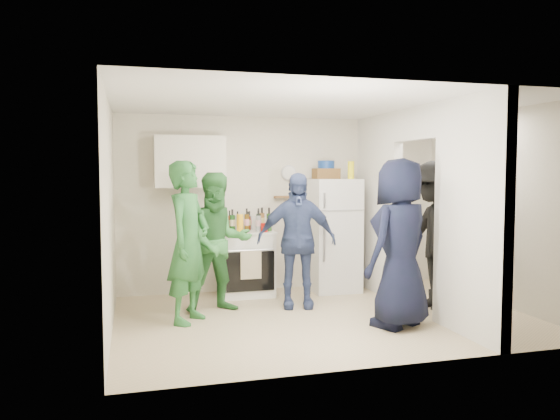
# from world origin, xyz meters

# --- Properties ---
(floor) EXTENTS (4.80, 4.80, 0.00)m
(floor) POSITION_xyz_m (0.00, 0.00, 0.00)
(floor) COLOR #CDB890
(floor) RESTS_ON ground
(wall_back) EXTENTS (4.80, 0.00, 4.80)m
(wall_back) POSITION_xyz_m (0.00, 1.70, 1.25)
(wall_back) COLOR silver
(wall_back) RESTS_ON floor
(wall_front) EXTENTS (4.80, 0.00, 4.80)m
(wall_front) POSITION_xyz_m (0.00, -1.70, 1.25)
(wall_front) COLOR silver
(wall_front) RESTS_ON floor
(wall_left) EXTENTS (0.00, 3.40, 3.40)m
(wall_left) POSITION_xyz_m (-2.40, 0.00, 1.25)
(wall_left) COLOR silver
(wall_left) RESTS_ON floor
(wall_right) EXTENTS (0.00, 3.40, 3.40)m
(wall_right) POSITION_xyz_m (2.40, 0.00, 1.25)
(wall_right) COLOR silver
(wall_right) RESTS_ON floor
(ceiling) EXTENTS (4.80, 4.80, 0.00)m
(ceiling) POSITION_xyz_m (0.00, 0.00, 2.50)
(ceiling) COLOR white
(ceiling) RESTS_ON wall_back
(partition_pier_back) EXTENTS (0.12, 1.20, 2.50)m
(partition_pier_back) POSITION_xyz_m (1.20, 1.10, 1.25)
(partition_pier_back) COLOR silver
(partition_pier_back) RESTS_ON floor
(partition_pier_front) EXTENTS (0.12, 1.20, 2.50)m
(partition_pier_front) POSITION_xyz_m (1.20, -1.10, 1.25)
(partition_pier_front) COLOR silver
(partition_pier_front) RESTS_ON floor
(partition_header) EXTENTS (0.12, 1.00, 0.40)m
(partition_header) POSITION_xyz_m (1.20, 0.00, 2.30)
(partition_header) COLOR silver
(partition_header) RESTS_ON partition_pier_back
(stove) EXTENTS (0.75, 0.63, 0.90)m
(stove) POSITION_xyz_m (-0.66, 1.37, 0.45)
(stove) COLOR white
(stove) RESTS_ON floor
(upper_cabinet) EXTENTS (0.95, 0.34, 0.70)m
(upper_cabinet) POSITION_xyz_m (-1.40, 1.52, 1.85)
(upper_cabinet) COLOR silver
(upper_cabinet) RESTS_ON wall_back
(fridge) EXTENTS (0.66, 0.65, 1.61)m
(fridge) POSITION_xyz_m (0.62, 1.34, 0.81)
(fridge) COLOR silver
(fridge) RESTS_ON floor
(wicker_basket) EXTENTS (0.35, 0.25, 0.15)m
(wicker_basket) POSITION_xyz_m (0.52, 1.39, 1.69)
(wicker_basket) COLOR brown
(wicker_basket) RESTS_ON fridge
(blue_bowl) EXTENTS (0.24, 0.24, 0.11)m
(blue_bowl) POSITION_xyz_m (0.52, 1.39, 1.82)
(blue_bowl) COLOR navy
(blue_bowl) RESTS_ON wicker_basket
(yellow_cup_stack_top) EXTENTS (0.09, 0.09, 0.25)m
(yellow_cup_stack_top) POSITION_xyz_m (0.84, 1.24, 1.74)
(yellow_cup_stack_top) COLOR #FFF315
(yellow_cup_stack_top) RESTS_ON fridge
(wall_clock) EXTENTS (0.22, 0.02, 0.22)m
(wall_clock) POSITION_xyz_m (0.05, 1.68, 1.70)
(wall_clock) COLOR white
(wall_clock) RESTS_ON wall_back
(spice_shelf) EXTENTS (0.35, 0.08, 0.03)m
(spice_shelf) POSITION_xyz_m (0.00, 1.65, 1.35)
(spice_shelf) COLOR olive
(spice_shelf) RESTS_ON wall_back
(nook_window) EXTENTS (0.03, 0.70, 0.80)m
(nook_window) POSITION_xyz_m (2.38, 0.20, 1.65)
(nook_window) COLOR black
(nook_window) RESTS_ON wall_right
(nook_window_frame) EXTENTS (0.04, 0.76, 0.86)m
(nook_window_frame) POSITION_xyz_m (2.36, 0.20, 1.65)
(nook_window_frame) COLOR white
(nook_window_frame) RESTS_ON wall_right
(nook_valance) EXTENTS (0.04, 0.82, 0.18)m
(nook_valance) POSITION_xyz_m (2.34, 0.20, 2.00)
(nook_valance) COLOR white
(nook_valance) RESTS_ON wall_right
(yellow_cup_stack_stove) EXTENTS (0.09, 0.09, 0.25)m
(yellow_cup_stack_stove) POSITION_xyz_m (-0.78, 1.15, 1.02)
(yellow_cup_stack_stove) COLOR #FFB115
(yellow_cup_stack_stove) RESTS_ON stove
(red_cup) EXTENTS (0.09, 0.09, 0.12)m
(red_cup) POSITION_xyz_m (-0.44, 1.17, 0.96)
(red_cup) COLOR red
(red_cup) RESTS_ON stove
(person_green_left) EXTENTS (0.73, 0.80, 1.84)m
(person_green_left) POSITION_xyz_m (-1.56, 0.22, 0.92)
(person_green_left) COLOR #2C6E2F
(person_green_left) RESTS_ON floor
(person_green_center) EXTENTS (0.89, 0.72, 1.71)m
(person_green_center) POSITION_xyz_m (-1.16, 0.60, 0.85)
(person_green_center) COLOR #377D3C
(person_green_center) RESTS_ON floor
(person_denim) EXTENTS (1.06, 0.61, 1.70)m
(person_denim) POSITION_xyz_m (-0.17, 0.56, 0.85)
(person_denim) COLOR #394A7D
(person_denim) RESTS_ON floor
(person_navy) EXTENTS (1.08, 0.95, 1.86)m
(person_navy) POSITION_xyz_m (0.67, -0.59, 0.93)
(person_navy) COLOR black
(person_navy) RESTS_ON floor
(person_nook) EXTENTS (0.88, 1.30, 1.85)m
(person_nook) POSITION_xyz_m (1.48, 0.03, 0.93)
(person_nook) COLOR black
(person_nook) RESTS_ON floor
(bottle_a) EXTENTS (0.07, 0.07, 0.28)m
(bottle_a) POSITION_xyz_m (-0.93, 1.47, 1.04)
(bottle_a) COLOR brown
(bottle_a) RESTS_ON stove
(bottle_b) EXTENTS (0.07, 0.07, 0.31)m
(bottle_b) POSITION_xyz_m (-0.86, 1.31, 1.05)
(bottle_b) COLOR #1B511B
(bottle_b) RESTS_ON stove
(bottle_c) EXTENTS (0.06, 0.06, 0.26)m
(bottle_c) POSITION_xyz_m (-0.74, 1.53, 1.03)
(bottle_c) COLOR #AFB3BE
(bottle_c) RESTS_ON stove
(bottle_d) EXTENTS (0.06, 0.06, 0.32)m
(bottle_d) POSITION_xyz_m (-0.66, 1.31, 1.06)
(bottle_d) COLOR #5C4010
(bottle_d) RESTS_ON stove
(bottle_e) EXTENTS (0.06, 0.06, 0.26)m
(bottle_e) POSITION_xyz_m (-0.57, 1.54, 1.03)
(bottle_e) COLOR #A0A4B1
(bottle_e) RESTS_ON stove
(bottle_f) EXTENTS (0.06, 0.06, 0.31)m
(bottle_f) POSITION_xyz_m (-0.47, 1.39, 1.05)
(bottle_f) COLOR black
(bottle_f) RESTS_ON stove
(bottle_g) EXTENTS (0.08, 0.08, 0.31)m
(bottle_g) POSITION_xyz_m (-0.39, 1.52, 1.05)
(bottle_g) COLOR #9B6632
(bottle_g) RESTS_ON stove
(bottle_h) EXTENTS (0.07, 0.07, 0.28)m
(bottle_h) POSITION_xyz_m (-0.96, 1.24, 1.04)
(bottle_h) COLOR #A6AFB2
(bottle_h) RESTS_ON stove
(bottle_i) EXTENTS (0.08, 0.08, 0.26)m
(bottle_i) POSITION_xyz_m (-0.60, 1.49, 1.03)
(bottle_i) COLOR #53210E
(bottle_i) RESTS_ON stove
(bottle_j) EXTENTS (0.07, 0.07, 0.32)m
(bottle_j) POSITION_xyz_m (-0.35, 1.25, 1.06)
(bottle_j) COLOR #2C6021
(bottle_j) RESTS_ON stove
(bottle_k) EXTENTS (0.06, 0.06, 0.28)m
(bottle_k) POSITION_xyz_m (-0.87, 1.42, 1.04)
(bottle_k) COLOR #973D23
(bottle_k) RESTS_ON stove
(bottle_l) EXTENTS (0.07, 0.07, 0.29)m
(bottle_l) POSITION_xyz_m (-0.51, 1.23, 1.04)
(bottle_l) COLOR #9299A1
(bottle_l) RESTS_ON stove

